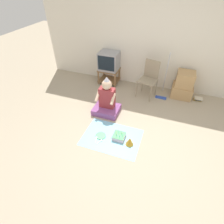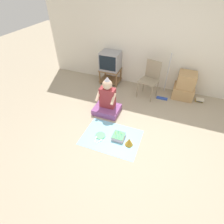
{
  "view_description": "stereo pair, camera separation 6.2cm",
  "coord_description": "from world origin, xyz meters",
  "px_view_note": "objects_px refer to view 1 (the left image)",
  "views": [
    {
      "loc": [
        0.37,
        -2.25,
        2.63
      ],
      "look_at": [
        -0.56,
        0.35,
        0.35
      ],
      "focal_mm": 28.0,
      "sensor_mm": 36.0,
      "label": 1
    },
    {
      "loc": [
        0.43,
        -2.22,
        2.63
      ],
      "look_at": [
        -0.56,
        0.35,
        0.35
      ],
      "focal_mm": 28.0,
      "sensor_mm": 36.0,
      "label": 2
    }
  ],
  "objects_px": {
    "party_hat_blue": "(130,141)",
    "cardboard_box_stack": "(183,85)",
    "person_seated": "(107,102)",
    "paper_plate": "(101,136)",
    "tv": "(109,61)",
    "birthday_cake": "(119,136)",
    "dust_mop": "(164,85)",
    "book_pile": "(198,99)",
    "folding_chair": "(149,76)"
  },
  "relations": [
    {
      "from": "dust_mop",
      "to": "party_hat_blue",
      "type": "distance_m",
      "value": 1.93
    },
    {
      "from": "tv",
      "to": "cardboard_box_stack",
      "type": "relative_size",
      "value": 0.77
    },
    {
      "from": "dust_mop",
      "to": "book_pile",
      "type": "height_order",
      "value": "dust_mop"
    },
    {
      "from": "tv",
      "to": "person_seated",
      "type": "distance_m",
      "value": 1.43
    },
    {
      "from": "party_hat_blue",
      "to": "paper_plate",
      "type": "relative_size",
      "value": 0.83
    },
    {
      "from": "tv",
      "to": "person_seated",
      "type": "xyz_separation_m",
      "value": [
        0.43,
        -1.31,
        -0.38
      ]
    },
    {
      "from": "tv",
      "to": "birthday_cake",
      "type": "bearing_deg",
      "value": -64.55
    },
    {
      "from": "folding_chair",
      "to": "dust_mop",
      "type": "xyz_separation_m",
      "value": [
        0.38,
        0.05,
        -0.18
      ]
    },
    {
      "from": "dust_mop",
      "to": "book_pile",
      "type": "xyz_separation_m",
      "value": [
        0.91,
        0.13,
        -0.31
      ]
    },
    {
      "from": "cardboard_box_stack",
      "to": "birthday_cake",
      "type": "distance_m",
      "value": 2.27
    },
    {
      "from": "birthday_cake",
      "to": "paper_plate",
      "type": "bearing_deg",
      "value": -168.76
    },
    {
      "from": "tv",
      "to": "cardboard_box_stack",
      "type": "height_order",
      "value": "tv"
    },
    {
      "from": "person_seated",
      "to": "dust_mop",
      "type": "bearing_deg",
      "value": 43.85
    },
    {
      "from": "party_hat_blue",
      "to": "cardboard_box_stack",
      "type": "bearing_deg",
      "value": 68.05
    },
    {
      "from": "cardboard_box_stack",
      "to": "book_pile",
      "type": "distance_m",
      "value": 0.52
    },
    {
      "from": "paper_plate",
      "to": "tv",
      "type": "bearing_deg",
      "value": 105.87
    },
    {
      "from": "birthday_cake",
      "to": "cardboard_box_stack",
      "type": "bearing_deg",
      "value": 61.48
    },
    {
      "from": "folding_chair",
      "to": "book_pile",
      "type": "height_order",
      "value": "folding_chair"
    },
    {
      "from": "dust_mop",
      "to": "paper_plate",
      "type": "xyz_separation_m",
      "value": [
        -0.97,
        -1.87,
        -0.34
      ]
    },
    {
      "from": "birthday_cake",
      "to": "party_hat_blue",
      "type": "height_order",
      "value": "party_hat_blue"
    },
    {
      "from": "paper_plate",
      "to": "dust_mop",
      "type": "bearing_deg",
      "value": 62.57
    },
    {
      "from": "cardboard_box_stack",
      "to": "birthday_cake",
      "type": "relative_size",
      "value": 2.91
    },
    {
      "from": "tv",
      "to": "paper_plate",
      "type": "relative_size",
      "value": 2.53
    },
    {
      "from": "party_hat_blue",
      "to": "book_pile",
      "type": "bearing_deg",
      "value": 57.75
    },
    {
      "from": "folding_chair",
      "to": "dust_mop",
      "type": "distance_m",
      "value": 0.43
    },
    {
      "from": "tv",
      "to": "party_hat_blue",
      "type": "distance_m",
      "value": 2.49
    },
    {
      "from": "tv",
      "to": "birthday_cake",
      "type": "height_order",
      "value": "tv"
    },
    {
      "from": "cardboard_box_stack",
      "to": "person_seated",
      "type": "distance_m",
      "value": 2.05
    },
    {
      "from": "person_seated",
      "to": "paper_plate",
      "type": "height_order",
      "value": "person_seated"
    },
    {
      "from": "dust_mop",
      "to": "paper_plate",
      "type": "bearing_deg",
      "value": -117.43
    },
    {
      "from": "dust_mop",
      "to": "birthday_cake",
      "type": "distance_m",
      "value": 1.92
    },
    {
      "from": "person_seated",
      "to": "party_hat_blue",
      "type": "height_order",
      "value": "person_seated"
    },
    {
      "from": "party_hat_blue",
      "to": "paper_plate",
      "type": "height_order",
      "value": "party_hat_blue"
    },
    {
      "from": "tv",
      "to": "dust_mop",
      "type": "height_order",
      "value": "dust_mop"
    },
    {
      "from": "book_pile",
      "to": "person_seated",
      "type": "distance_m",
      "value": 2.38
    },
    {
      "from": "book_pile",
      "to": "birthday_cake",
      "type": "bearing_deg",
      "value": -128.18
    },
    {
      "from": "folding_chair",
      "to": "party_hat_blue",
      "type": "height_order",
      "value": "folding_chair"
    },
    {
      "from": "dust_mop",
      "to": "person_seated",
      "type": "bearing_deg",
      "value": -136.15
    },
    {
      "from": "tv",
      "to": "book_pile",
      "type": "relative_size",
      "value": 2.59
    },
    {
      "from": "tv",
      "to": "birthday_cake",
      "type": "distance_m",
      "value": 2.32
    },
    {
      "from": "tv",
      "to": "party_hat_blue",
      "type": "xyz_separation_m",
      "value": [
        1.2,
        -2.11,
        -0.57
      ]
    },
    {
      "from": "tv",
      "to": "person_seated",
      "type": "height_order",
      "value": "tv"
    },
    {
      "from": "birthday_cake",
      "to": "book_pile",
      "type": "bearing_deg",
      "value": 51.82
    },
    {
      "from": "birthday_cake",
      "to": "tv",
      "type": "bearing_deg",
      "value": 115.45
    },
    {
      "from": "person_seated",
      "to": "paper_plate",
      "type": "relative_size",
      "value": 4.34
    },
    {
      "from": "tv",
      "to": "dust_mop",
      "type": "xyz_separation_m",
      "value": [
        1.56,
        -0.22,
        -0.31
      ]
    },
    {
      "from": "paper_plate",
      "to": "book_pile",
      "type": "bearing_deg",
      "value": 46.73
    },
    {
      "from": "book_pile",
      "to": "birthday_cake",
      "type": "height_order",
      "value": "birthday_cake"
    },
    {
      "from": "tv",
      "to": "dust_mop",
      "type": "relative_size",
      "value": 0.43
    },
    {
      "from": "tv",
      "to": "cardboard_box_stack",
      "type": "bearing_deg",
      "value": -0.98
    }
  ]
}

